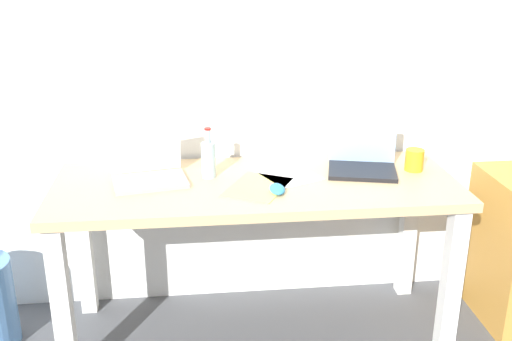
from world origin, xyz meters
name	(u,v)px	position (x,y,z in m)	size (l,w,h in m)	color
ground_plane	(256,330)	(0.00, 0.00, 0.00)	(8.00, 8.00, 0.00)	#515459
back_wall	(247,33)	(0.00, 0.38, 1.30)	(5.20, 0.08, 2.60)	white
desk	(256,205)	(0.00, 0.00, 0.63)	(1.69, 0.64, 0.74)	tan
laptop_left	(148,170)	(-0.45, 0.06, 0.79)	(0.33, 0.27, 0.22)	gray
laptop_right	(362,161)	(0.48, 0.09, 0.78)	(0.33, 0.28, 0.21)	black
beer_bottle	(208,158)	(-0.19, 0.08, 0.82)	(0.06, 0.06, 0.22)	#99B7C1
computer_mouse	(277,189)	(0.07, -0.13, 0.75)	(0.06, 0.10, 0.03)	#338CC6
coffee_mug	(414,160)	(0.70, 0.07, 0.79)	(0.08, 0.08, 0.10)	gold
paper_sheet_near_back	(285,173)	(0.14, 0.09, 0.74)	(0.21, 0.30, 0.00)	white
paper_sheet_center	(257,187)	(0.00, -0.06, 0.74)	(0.21, 0.30, 0.00)	#F4E06B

